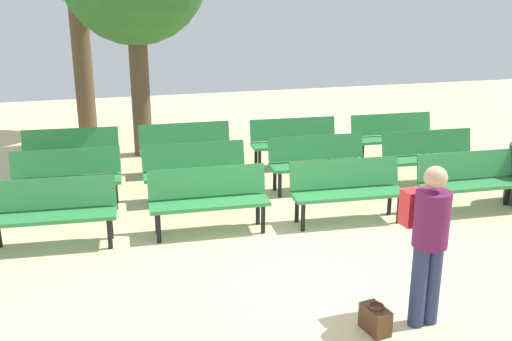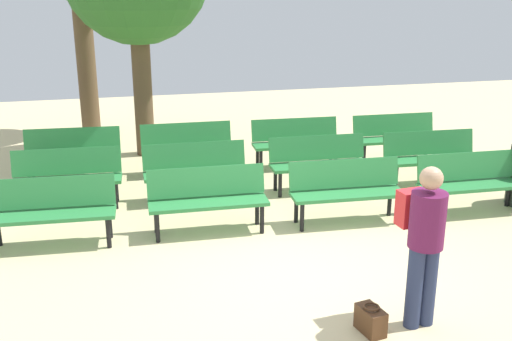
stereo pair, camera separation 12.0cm
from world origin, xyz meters
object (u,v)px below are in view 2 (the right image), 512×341
object	(u,v)px
bench_r1_c1	(195,168)
bench_r1_c3	(431,154)
bench_r0_c2	(346,188)
bench_r2_c2	(296,140)
bench_r2_c3	(395,135)
bench_r2_c0	(72,151)
visitor_with_backpack	(424,237)
bench_r2_c1	(187,145)
bench_r0_c0	(52,208)
bench_r1_c2	(319,160)
bench_r0_c1	(208,196)
bench_r0_c3	(471,179)
bench_r1_c0	(67,175)
handbag	(371,320)

from	to	relation	value
bench_r1_c1	bench_r1_c3	distance (m)	3.94
bench_r0_c2	bench_r2_c2	distance (m)	2.70
bench_r1_c3	bench_r2_c3	size ratio (longest dim) A/B	1.00
bench_r2_c0	visitor_with_backpack	size ratio (longest dim) A/B	0.99
bench_r2_c1	visitor_with_backpack	xyz separation A→B (m)	(1.57, -5.48, 0.43)
bench_r0_c2	bench_r0_c0	bearing A→B (deg)	-179.33
bench_r1_c2	bench_r2_c1	bearing A→B (deg)	145.73
bench_r0_c2	bench_r1_c2	size ratio (longest dim) A/B	1.00
bench_r2_c1	bench_r1_c1	bearing A→B (deg)	-90.51
bench_r0_c1	bench_r2_c0	xyz separation A→B (m)	(-1.88, 2.77, 0.00)
bench_r0_c1	visitor_with_backpack	xyz separation A→B (m)	(1.64, -2.79, 0.43)
bench_r0_c2	bench_r1_c1	world-z (taller)	same
bench_r0_c3	bench_r1_c3	bearing A→B (deg)	87.55
bench_r1_c0	bench_r2_c3	distance (m)	5.98
bench_r2_c0	bench_r1_c0	bearing A→B (deg)	-86.65
visitor_with_backpack	handbag	size ratio (longest dim) A/B	4.75
bench_r1_c2	bench_r2_c2	xyz separation A→B (m)	(0.03, 1.32, 0.00)
bench_r0_c3	bench_r2_c0	xyz separation A→B (m)	(-5.74, 2.99, 0.00)
bench_r1_c2	handbag	world-z (taller)	bench_r1_c2
bench_r0_c0	bench_r1_c2	xyz separation A→B (m)	(4.04, 1.22, 0.00)
bench_r0_c0	bench_r1_c0	size ratio (longest dim) A/B	1.00
bench_r0_c1	visitor_with_backpack	world-z (taller)	visitor_with_backpack
bench_r0_c1	bench_r2_c2	world-z (taller)	same
bench_r0_c1	bench_r2_c1	bearing A→B (deg)	90.23
bench_r0_c3	bench_r2_c1	bearing A→B (deg)	144.27
bench_r2_c3	handbag	distance (m)	6.05
bench_r0_c1	bench_r2_c1	xyz separation A→B (m)	(0.08, 2.69, 0.00)
bench_r0_c2	bench_r1_c1	xyz separation A→B (m)	(-1.93, 1.43, 0.00)
bench_r0_c0	bench_r0_c1	xyz separation A→B (m)	(2.01, -0.04, 0.00)
bench_r0_c0	bench_r2_c2	size ratio (longest dim) A/B	1.00
bench_r0_c0	bench_r0_c1	distance (m)	2.01
bench_r2_c1	bench_r2_c2	bearing A→B (deg)	-1.60
bench_r1_c0	bench_r0_c0	bearing A→B (deg)	-91.54
bench_r2_c2	bench_r1_c1	bearing A→B (deg)	-145.23
bench_r0_c1	bench_r1_c3	size ratio (longest dim) A/B	1.00
bench_r0_c0	handbag	distance (m)	4.27
bench_r0_c3	bench_r1_c3	world-z (taller)	same
bench_r2_c1	bench_r1_c2	bearing A→B (deg)	-34.59
bench_r0_c0	bench_r2_c3	distance (m)	6.48
bench_r0_c0	bench_r0_c2	size ratio (longest dim) A/B	1.00
bench_r0_c1	bench_r0_c2	size ratio (longest dim) A/B	0.99
bench_r2_c3	handbag	world-z (taller)	bench_r2_c3
bench_r2_c0	handbag	world-z (taller)	bench_r2_c0
bench_r0_c2	visitor_with_backpack	distance (m)	2.72
bench_r1_c2	bench_r2_c1	distance (m)	2.42
bench_r2_c2	visitor_with_backpack	size ratio (longest dim) A/B	0.98
bench_r0_c2	visitor_with_backpack	world-z (taller)	visitor_with_backpack
visitor_with_backpack	bench_r2_c2	bearing A→B (deg)	-100.56
bench_r0_c2	bench_r2_c1	xyz separation A→B (m)	(-1.87, 2.82, 0.00)
bench_r0_c1	bench_r1_c0	distance (m)	2.37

